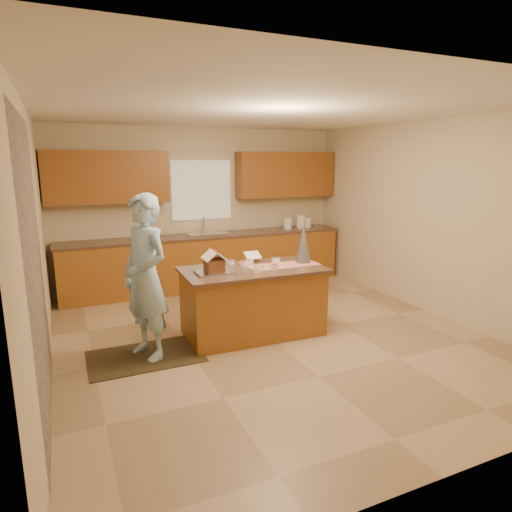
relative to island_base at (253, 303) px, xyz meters
name	(u,v)px	position (x,y,z in m)	size (l,w,h in m)	color
floor	(270,337)	(0.15, -0.18, -0.41)	(5.50, 5.50, 0.00)	tan
ceiling	(271,110)	(0.15, -0.18, 2.29)	(5.50, 5.50, 0.00)	silver
wall_back	(201,208)	(0.15, 2.57, 0.94)	(5.50, 5.50, 0.00)	beige
wall_front	(462,291)	(0.15, -2.93, 0.94)	(5.50, 5.50, 0.00)	beige
wall_left	(36,246)	(-2.35, -0.18, 0.94)	(5.50, 5.50, 0.00)	beige
wall_right	(430,219)	(2.65, -0.18, 0.94)	(5.50, 5.50, 0.00)	beige
stone_accent	(36,275)	(-2.33, -0.98, 0.84)	(2.50, 2.50, 0.00)	gray
window_curtain	(201,190)	(0.15, 2.54, 1.24)	(1.05, 0.03, 1.00)	white
back_counter_base	(208,262)	(0.15, 2.27, 0.03)	(4.80, 0.60, 0.88)	#98491F
back_counter_top	(207,236)	(0.15, 2.27, 0.49)	(4.85, 0.63, 0.04)	brown
upper_cabinet_left	(107,177)	(-1.40, 2.39, 1.49)	(1.85, 0.35, 0.80)	#995F20
upper_cabinet_right	(286,175)	(1.70, 2.39, 1.49)	(1.85, 0.35, 0.80)	#995F20
sink	(207,236)	(0.15, 2.27, 0.48)	(0.70, 0.45, 0.12)	silver
faucet	(204,225)	(0.15, 2.45, 0.65)	(0.03, 0.03, 0.28)	silver
island_base	(253,303)	(0.00, 0.00, 0.00)	(1.67, 0.83, 0.81)	#98491F
island_top	(253,270)	(0.00, 0.00, 0.43)	(1.74, 0.91, 0.04)	brown
table_runner	(283,265)	(0.42, -0.01, 0.45)	(0.93, 0.33, 0.01)	red
baking_tray	(214,272)	(-0.51, -0.03, 0.46)	(0.43, 0.31, 0.02)	silver
cookbook	(253,255)	(0.15, 0.35, 0.53)	(0.20, 0.02, 0.17)	white
tinsel_tree	(303,243)	(0.72, 0.03, 0.70)	(0.20, 0.20, 0.51)	#9D9EA8
rug	(145,356)	(-1.38, -0.14, -0.40)	(1.23, 0.80, 0.01)	black
boy	(146,277)	(-1.33, -0.14, 0.51)	(0.66, 0.43, 1.81)	#A8D4EF
canister_a	(288,223)	(1.69, 2.27, 0.62)	(0.15, 0.15, 0.21)	white
canister_b	(301,221)	(1.97, 2.27, 0.63)	(0.17, 0.17, 0.24)	white
canister_c	(308,223)	(2.12, 2.27, 0.61)	(0.13, 0.13, 0.19)	white
paper_towel	(146,232)	(-0.88, 2.27, 0.63)	(0.10, 0.10, 0.22)	white
gingerbread_house	(214,263)	(-0.51, -0.03, 0.56)	(0.26, 0.27, 0.26)	brown
candy_bowls	(255,264)	(0.07, 0.08, 0.47)	(0.70, 0.61, 0.05)	#3477C6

